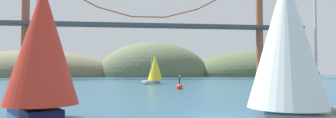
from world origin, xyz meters
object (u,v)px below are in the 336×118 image
object	(u,v)px
sailboat_scarlet_sail	(42,49)
channel_buoy	(180,87)
sailboat_white_mainsail	(290,45)
sailboat_yellow_sail	(155,68)

from	to	relation	value
sailboat_scarlet_sail	channel_buoy	xyz separation A→B (m)	(14.28, 30.80, -4.34)
channel_buoy	sailboat_white_mainsail	bearing A→B (deg)	-88.57
sailboat_white_mainsail	sailboat_scarlet_sail	bearing A→B (deg)	163.93
sailboat_yellow_sail	channel_buoy	size ratio (longest dim) A/B	2.93
sailboat_white_mainsail	sailboat_scarlet_sail	size ratio (longest dim) A/B	1.02
sailboat_white_mainsail	channel_buoy	distance (m)	35.45
sailboat_yellow_sail	sailboat_scarlet_sail	world-z (taller)	sailboat_scarlet_sail
sailboat_yellow_sail	channel_buoy	world-z (taller)	sailboat_yellow_sail
sailboat_scarlet_sail	sailboat_white_mainsail	bearing A→B (deg)	-16.07
sailboat_yellow_sail	sailboat_scarlet_sail	bearing A→B (deg)	-102.63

